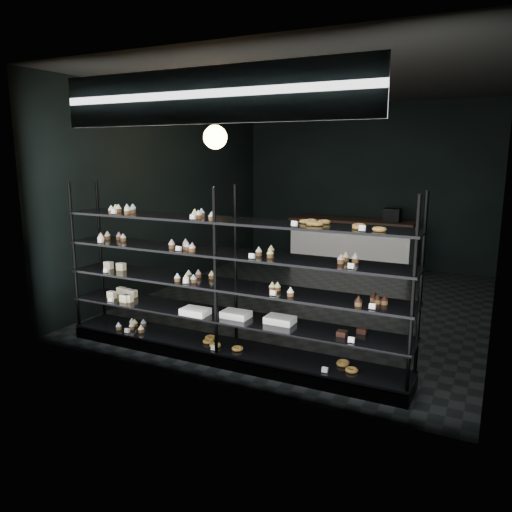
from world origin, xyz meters
name	(u,v)px	position (x,y,z in m)	size (l,w,h in m)	color
room	(313,198)	(0.00, 0.00, 1.60)	(5.01, 6.01, 3.20)	black
display_shelf	(224,304)	(-0.11, -2.45, 0.63)	(4.00, 0.50, 1.91)	black
signage	(205,96)	(0.00, -2.93, 2.75)	(3.30, 0.05, 0.50)	#0C1040
pendant_lamp	(215,137)	(-1.06, -1.01, 2.45)	(0.32, 0.32, 0.89)	black
service_counter	(352,244)	(-0.09, 2.50, 0.50)	(2.41, 0.65, 1.23)	white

